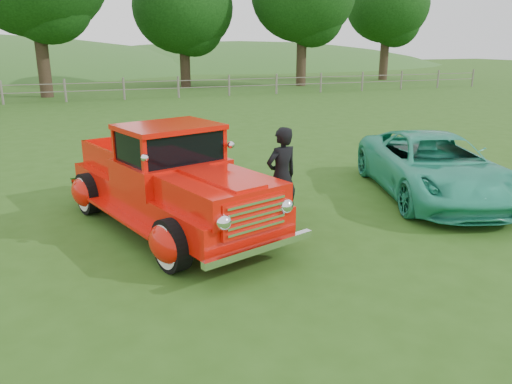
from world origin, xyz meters
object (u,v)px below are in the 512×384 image
object	(u,v)px
red_pickup	(170,182)
man	(282,176)
tree_far_east	(388,5)
teal_sedan	(433,166)
tree_near_east	(183,8)

from	to	relation	value
red_pickup	man	xyz separation A→B (m)	(1.85, -0.44, 0.05)
red_pickup	man	bearing A→B (deg)	-31.37
tree_far_east	teal_sedan	size ratio (longest dim) A/B	1.94
tree_far_east	tree_near_east	bearing A→B (deg)	-176.63
tree_near_east	red_pickup	distance (m)	28.42
tree_near_east	man	xyz separation A→B (m)	(-4.60, -27.76, -4.40)
tree_near_east	teal_sedan	distance (m)	27.80
tree_near_east	teal_sedan	xyz separation A→B (m)	(-1.08, -27.39, -4.61)
tree_far_east	teal_sedan	world-z (taller)	tree_far_east
tree_far_east	red_pickup	xyz separation A→B (m)	(-23.44, -28.32, -5.06)
tree_far_east	red_pickup	world-z (taller)	tree_far_east
red_pickup	teal_sedan	bearing A→B (deg)	-18.65
teal_sedan	man	size ratio (longest dim) A/B	2.69
tree_near_east	tree_far_east	distance (m)	17.04
teal_sedan	man	world-z (taller)	man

